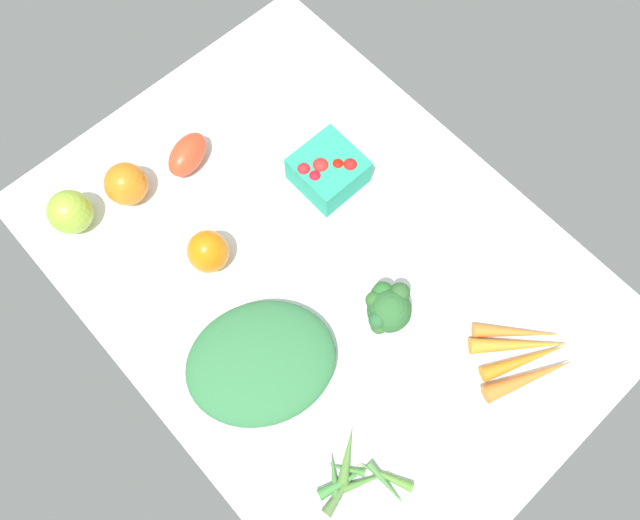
# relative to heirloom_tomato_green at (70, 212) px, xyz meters

# --- Properties ---
(tablecloth) EXTENTS (1.04, 0.76, 0.02)m
(tablecloth) POSITION_rel_heirloom_tomato_green_xyz_m (0.37, 0.28, -0.05)
(tablecloth) COLOR white
(tablecloth) RESTS_ON ground
(heirloom_tomato_green) EXTENTS (0.08, 0.08, 0.08)m
(heirloom_tomato_green) POSITION_rel_heirloom_tomato_green_xyz_m (0.00, 0.00, 0.00)
(heirloom_tomato_green) COLOR #96BA38
(heirloom_tomato_green) RESTS_ON tablecloth
(bell_pepper_orange) EXTENTS (0.08, 0.08, 0.09)m
(bell_pepper_orange) POSITION_rel_heirloom_tomato_green_xyz_m (0.23, 0.13, 0.00)
(bell_pepper_orange) COLOR orange
(bell_pepper_orange) RESTS_ON tablecloth
(heirloom_tomato_orange) EXTENTS (0.08, 0.08, 0.08)m
(heirloom_tomato_orange) POSITION_rel_heirloom_tomato_green_xyz_m (0.02, 0.11, -0.00)
(heirloom_tomato_orange) COLOR orange
(heirloom_tomato_orange) RESTS_ON tablecloth
(roma_tomato) EXTENTS (0.09, 0.11, 0.06)m
(roma_tomato) POSITION_rel_heirloom_tomato_green_xyz_m (0.04, 0.23, -0.01)
(roma_tomato) COLOR #D84626
(roma_tomato) RESTS_ON tablecloth
(berry_basket) EXTENTS (0.12, 0.12, 0.08)m
(berry_basket) POSITION_rel_heirloom_tomato_green_xyz_m (0.25, 0.40, -0.00)
(berry_basket) COLOR teal
(berry_basket) RESTS_ON tablecloth
(broccoli_head) EXTENTS (0.08, 0.09, 0.11)m
(broccoli_head) POSITION_rel_heirloom_tomato_green_xyz_m (0.52, 0.29, 0.03)
(broccoli_head) COLOR #A2CD75
(broccoli_head) RESTS_ON tablecloth
(carrot_bunch) EXTENTS (0.17, 0.19, 0.03)m
(carrot_bunch) POSITION_rel_heirloom_tomato_green_xyz_m (0.73, 0.42, -0.03)
(carrot_bunch) COLOR orange
(carrot_bunch) RESTS_ON tablecloth
(okra_pile) EXTENTS (0.15, 0.14, 0.02)m
(okra_pile) POSITION_rel_heirloom_tomato_green_xyz_m (0.67, 0.07, -0.03)
(okra_pile) COLOR #458939
(okra_pile) RESTS_ON tablecloth
(leafy_greens_clump) EXTENTS (0.30, 0.32, 0.06)m
(leafy_greens_clump) POSITION_rel_heirloom_tomato_green_xyz_m (0.44, 0.08, -0.01)
(leafy_greens_clump) COLOR #357A46
(leafy_greens_clump) RESTS_ON tablecloth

